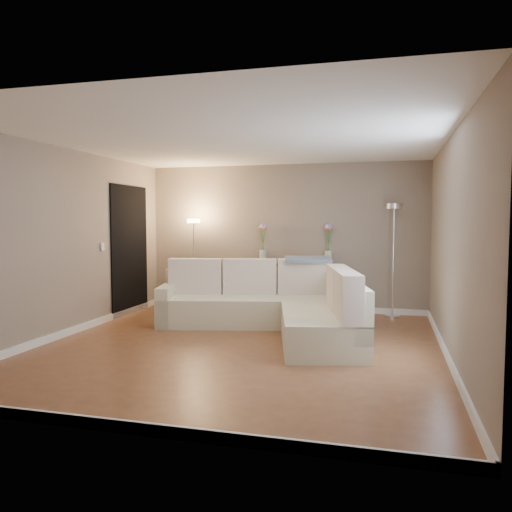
% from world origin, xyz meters
% --- Properties ---
extents(floor, '(5.00, 5.50, 0.01)m').
position_xyz_m(floor, '(0.00, 0.00, -0.01)').
color(floor, brown).
rests_on(floor, ground).
extents(ceiling, '(5.00, 5.50, 0.01)m').
position_xyz_m(ceiling, '(0.00, 0.00, 2.60)').
color(ceiling, white).
rests_on(ceiling, ground).
extents(wall_back, '(5.00, 0.02, 2.60)m').
position_xyz_m(wall_back, '(0.00, 2.76, 1.30)').
color(wall_back, gray).
rests_on(wall_back, ground).
extents(wall_front, '(5.00, 0.02, 2.60)m').
position_xyz_m(wall_front, '(0.00, -2.76, 1.30)').
color(wall_front, gray).
rests_on(wall_front, ground).
extents(wall_left, '(0.02, 5.50, 2.60)m').
position_xyz_m(wall_left, '(-2.51, 0.00, 1.30)').
color(wall_left, gray).
rests_on(wall_left, ground).
extents(wall_right, '(0.02, 5.50, 2.60)m').
position_xyz_m(wall_right, '(2.51, 0.00, 1.30)').
color(wall_right, gray).
rests_on(wall_right, ground).
extents(baseboard_back, '(5.00, 0.03, 0.10)m').
position_xyz_m(baseboard_back, '(0.00, 2.73, 0.05)').
color(baseboard_back, white).
rests_on(baseboard_back, ground).
extents(baseboard_front, '(5.00, 0.03, 0.10)m').
position_xyz_m(baseboard_front, '(0.00, -2.73, 0.05)').
color(baseboard_front, white).
rests_on(baseboard_front, ground).
extents(baseboard_left, '(0.03, 5.50, 0.10)m').
position_xyz_m(baseboard_left, '(-2.48, 0.00, 0.05)').
color(baseboard_left, white).
rests_on(baseboard_left, ground).
extents(baseboard_right, '(0.03, 5.50, 0.10)m').
position_xyz_m(baseboard_right, '(2.48, 0.00, 0.05)').
color(baseboard_right, white).
rests_on(baseboard_right, ground).
extents(doorway, '(0.02, 1.20, 2.20)m').
position_xyz_m(doorway, '(-2.48, 1.70, 1.10)').
color(doorway, black).
rests_on(doorway, ground).
extents(switch_plate, '(0.02, 0.08, 0.12)m').
position_xyz_m(switch_plate, '(-2.48, 0.85, 1.20)').
color(switch_plate, white).
rests_on(switch_plate, ground).
extents(sectional_sofa, '(3.37, 2.86, 1.00)m').
position_xyz_m(sectional_sofa, '(0.25, 1.04, 0.37)').
color(sectional_sofa, beige).
rests_on(sectional_sofa, floor).
extents(throw_blanket, '(0.80, 0.60, 0.09)m').
position_xyz_m(throw_blanket, '(0.59, 1.82, 0.99)').
color(throw_blanket, slate).
rests_on(throw_blanket, sectional_sofa).
extents(console_table, '(1.39, 0.40, 0.85)m').
position_xyz_m(console_table, '(0.13, 2.67, 0.48)').
color(console_table, black).
rests_on(console_table, floor).
extents(leaning_mirror, '(0.98, 0.07, 0.76)m').
position_xyz_m(leaning_mirror, '(0.22, 2.84, 1.22)').
color(leaning_mirror, black).
rests_on(leaning_mirror, console_table).
extents(table_decor, '(0.59, 0.13, 0.14)m').
position_xyz_m(table_decor, '(0.22, 2.62, 0.86)').
color(table_decor, orange).
rests_on(table_decor, console_table).
extents(flower_vase_left, '(0.16, 0.13, 0.73)m').
position_xyz_m(flower_vase_left, '(-0.36, 2.65, 1.14)').
color(flower_vase_left, silver).
rests_on(flower_vase_left, console_table).
extents(flower_vase_right, '(0.16, 0.13, 0.73)m').
position_xyz_m(flower_vase_right, '(0.81, 2.67, 1.14)').
color(flower_vase_right, silver).
rests_on(flower_vase_right, console_table).
extents(floor_lamp_lit, '(0.29, 0.29, 1.63)m').
position_xyz_m(floor_lamp_lit, '(-1.58, 2.39, 1.15)').
color(floor_lamp_lit, silver).
rests_on(floor_lamp_lit, floor).
extents(floor_lamp_unlit, '(0.27, 0.27, 1.88)m').
position_xyz_m(floor_lamp_unlit, '(1.90, 2.48, 1.33)').
color(floor_lamp_unlit, silver).
rests_on(floor_lamp_unlit, floor).
extents(charcoal_rug, '(1.26, 1.09, 0.01)m').
position_xyz_m(charcoal_rug, '(-1.57, 2.07, 0.01)').
color(charcoal_rug, black).
rests_on(charcoal_rug, floor).
extents(black_bag, '(0.35, 0.29, 0.20)m').
position_xyz_m(black_bag, '(-1.72, 1.93, 0.21)').
color(black_bag, black).
rests_on(black_bag, charcoal_rug).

